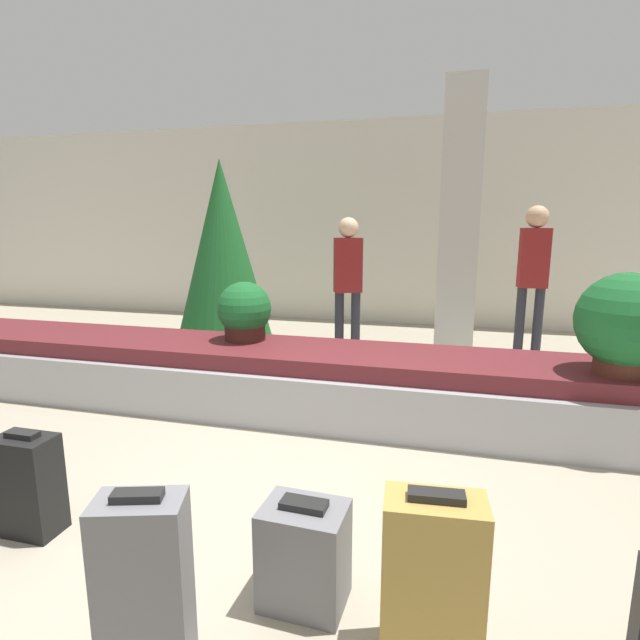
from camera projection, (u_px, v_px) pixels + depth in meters
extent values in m
plane|color=#9E937F|center=(233.00, 534.00, 2.64)|extent=(18.00, 18.00, 0.00)
cube|color=beige|center=(387.00, 224.00, 7.95)|extent=(18.00, 0.06, 3.20)
cube|color=#9E9EA3|center=(320.00, 388.00, 4.30)|extent=(8.10, 1.00, 0.43)
cube|color=#5B1E23|center=(320.00, 357.00, 4.25)|extent=(7.78, 0.84, 0.14)
cube|color=beige|center=(459.00, 224.00, 5.79)|extent=(0.44, 0.44, 3.20)
cube|color=slate|center=(145.00, 592.00, 1.75)|extent=(0.35, 0.27, 0.71)
cube|color=black|center=(137.00, 496.00, 1.67)|extent=(0.18, 0.11, 0.03)
cube|color=#A3843D|center=(432.00, 580.00, 1.84)|extent=(0.39, 0.24, 0.65)
cube|color=black|center=(436.00, 496.00, 1.78)|extent=(0.21, 0.09, 0.03)
cube|color=black|center=(29.00, 485.00, 2.62)|extent=(0.31, 0.20, 0.54)
cube|color=black|center=(22.00, 435.00, 2.57)|extent=(0.17, 0.07, 0.03)
cube|color=slate|center=(304.00, 555.00, 2.14)|extent=(0.37, 0.28, 0.45)
cube|color=black|center=(304.00, 504.00, 2.09)|extent=(0.20, 0.10, 0.03)
cylinder|color=#381914|center=(245.00, 331.00, 4.55)|extent=(0.37, 0.37, 0.16)
sphere|color=#195B28|center=(244.00, 309.00, 4.51)|extent=(0.49, 0.49, 0.49)
cylinder|color=#4C2319|center=(622.00, 360.00, 3.51)|extent=(0.36, 0.36, 0.20)
sphere|color=#195B28|center=(627.00, 321.00, 3.46)|extent=(0.67, 0.67, 0.67)
cylinder|color=#282833|center=(339.00, 325.00, 6.05)|extent=(0.11, 0.11, 0.81)
cylinder|color=#282833|center=(355.00, 326.00, 6.00)|extent=(0.11, 0.11, 0.81)
cube|color=maroon|center=(348.00, 265.00, 5.88)|extent=(0.36, 0.29, 0.64)
sphere|color=beige|center=(348.00, 228.00, 5.80)|extent=(0.24, 0.24, 0.24)
cylinder|color=#282833|center=(520.00, 323.00, 5.97)|extent=(0.11, 0.11, 0.87)
cylinder|color=#282833|center=(538.00, 324.00, 5.92)|extent=(0.11, 0.11, 0.87)
cube|color=maroon|center=(534.00, 258.00, 5.79)|extent=(0.34, 0.21, 0.69)
sphere|color=tan|center=(537.00, 217.00, 5.70)|extent=(0.25, 0.25, 0.25)
cylinder|color=#4C331E|center=(226.00, 347.00, 6.25)|extent=(0.16, 0.16, 0.18)
cone|color=#195623|center=(223.00, 252.00, 6.02)|extent=(1.18, 1.18, 2.18)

